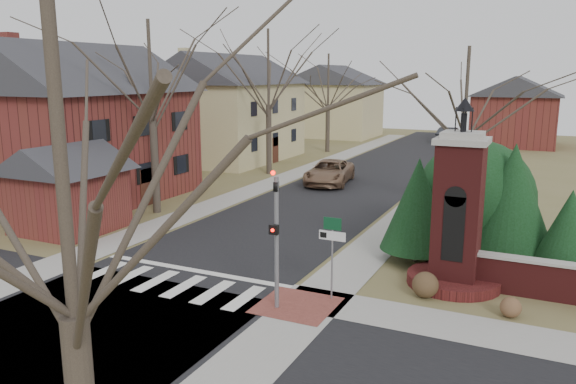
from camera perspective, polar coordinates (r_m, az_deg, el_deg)
The scene contains 29 objects.
ground at distance 19.76m, azimuth -13.34°, elevation -9.85°, with size 120.00×120.00×0.00m, color brown.
main_street at distance 38.72m, azimuth 7.32°, elevation 1.09°, with size 8.00×70.00×0.01m, color black.
cross_street at distance 17.73m, azimuth -19.53°, elevation -12.83°, with size 120.00×8.00×0.01m, color black.
crosswalk_zone at distance 20.34m, azimuth -11.93°, elevation -9.11°, with size 8.00×2.20×0.02m, color silver.
stop_bar at distance 21.47m, azimuth -9.49°, elevation -7.87°, with size 8.00×0.35×0.02m, color silver.
sidewalk_right_main at distance 37.47m, azimuth 14.89°, elevation 0.43°, with size 2.00×60.00×0.02m, color gray.
sidewalk_left at distance 40.59m, azimuth 0.33°, elevation 1.70°, with size 2.00×60.00×0.02m, color gray.
curb_apron at distance 18.18m, azimuth 0.88°, elevation -11.44°, with size 2.40×2.40×0.02m, color brown.
traffic_signal_pole at distance 17.16m, azimuth -1.21°, elevation -3.75°, with size 0.28×0.41×4.50m.
sign_post at distance 18.08m, azimuth 4.50°, elevation -5.07°, with size 0.90×0.07×2.75m.
brick_gate_monument at distance 20.03m, azimuth 16.80°, elevation -3.22°, with size 3.20×3.20×6.47m.
house_brick_left at distance 34.67m, azimuth -20.35°, elevation 6.96°, with size 9.80×11.80×9.42m.
house_stucco_left at distance 48.36m, azimuth -6.17°, elevation 8.75°, with size 9.80×12.80×9.28m.
garage_left at distance 27.97m, azimuth -21.53°, elevation 0.82°, with size 4.80×4.80×4.29m.
house_distant_left at distance 66.62m, azimuth 4.55°, elevation 9.34°, with size 10.80×8.80×8.53m.
house_distant_right at distance 62.40m, azimuth 22.12°, elevation 7.79°, with size 8.80×8.80×7.30m.
evergreen_near at distance 22.22m, azimuth 13.04°, elevation -1.19°, with size 2.80×2.80×4.10m.
evergreen_mid at distance 22.90m, azimuth 21.81°, elevation -0.59°, with size 3.40×3.40×4.70m.
evergreen_far at distance 22.06m, azimuth 26.67°, elevation -3.34°, with size 2.40×2.40×3.30m.
evergreen_mass at distance 24.33m, azimuth 18.47°, elevation -0.12°, with size 4.80×4.80×4.80m, color black.
bare_tree_0 at distance 29.80m, azimuth -13.85°, elevation 12.51°, with size 8.05×8.05×11.15m.
bare_tree_1 at distance 40.75m, azimuth -2.02°, elevation 13.06°, with size 8.40×8.40×11.64m.
bare_tree_2 at distance 52.81m, azimuth 4.12°, elevation 11.69°, with size 7.35×7.35×10.19m.
bare_tree_3 at distance 30.49m, azimuth 17.74°, elevation 10.38°, with size 7.00×7.00×9.70m.
bare_tree_4 at distance 7.76m, azimuth -22.23°, elevation 4.60°, with size 6.65×6.65×9.21m.
pickup_truck at distance 37.55m, azimuth 4.23°, elevation 2.03°, with size 2.60×5.64×1.57m, color #805F46.
distant_car at distance 62.82m, azimuth 16.05°, elevation 5.62°, with size 1.73×4.95×1.63m, color #36383E.
dry_shrub_left at distance 19.20m, azimuth 13.78°, elevation -9.14°, with size 0.87×0.87×0.87m, color #4C3823.
dry_shrub_right at distance 18.54m, azimuth 21.69°, elevation -10.83°, with size 0.63×0.63×0.63m, color brown.
Camera 1 is at (11.70, -14.19, 7.23)m, focal length 35.00 mm.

